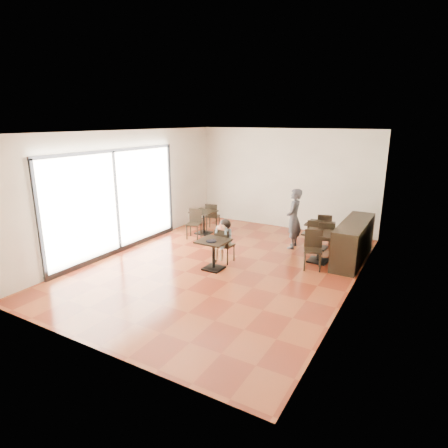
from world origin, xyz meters
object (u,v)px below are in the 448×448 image
Objects in this scene: chair_left_b at (194,224)px; cafe_table_back at (319,236)px; child at (225,241)px; chair_mid_a at (325,238)px; cafe_table_mid at (319,247)px; chair_back_a at (325,228)px; chair_left_a at (213,216)px; chair_mid_b at (313,250)px; adult_patron at (294,219)px; child_table at (214,255)px; child_chair at (225,245)px; cafe_table_left at (204,222)px; chair_back_b at (313,238)px.

cafe_table_back is at bearing 0.86° from chair_left_b.
cafe_table_back is 0.83× the size of chair_left_b.
child is 2.68m from chair_mid_a.
chair_back_a is (-0.28, 1.56, 0.05)m from cafe_table_mid.
chair_back_a reaches higher than chair_left_a.
chair_mid_a is 1.00× the size of chair_mid_b.
cafe_table_back is (0.65, 0.30, -0.47)m from adult_patron.
chair_left_a reaches higher than child_table.
child_chair reaches higher than cafe_table_left.
cafe_table_mid is (2.03, 1.73, 0.02)m from child_table.
chair_back_b is at bearing 43.17° from child.
child_table is 2.36m from chair_mid_b.
chair_mid_b reaches higher than child_chair.
cafe_table_mid is 1.07× the size of cafe_table_left.
child_table is 3.07m from chair_mid_a.
chair_mid_a is (3.82, -0.04, 0.10)m from cafe_table_left.
chair_left_b is 1.00× the size of chair_back_b.
child is 2.92m from chair_left_a.
chair_left_b is at bearing 179.40° from cafe_table_mid.
child_chair is 1.20× the size of cafe_table_back.
cafe_table_back is 3.65m from chair_left_b.
child_table is 0.66× the size of child.
cafe_table_mid is 1.05m from cafe_table_back.
cafe_table_back is (3.52, 0.42, 0.00)m from cafe_table_left.
child is at bearing -146.43° from chair_back_b.
chair_back_b reaches higher than child_table.
chair_back_a reaches higher than chair_left_b.
cafe_table_left is at bearing -18.07° from chair_mid_a.
child_chair is 1.00× the size of chair_left_b.
cafe_table_back is 0.78× the size of chair_mid_b.
adult_patron is 1.14m from chair_back_a.
child_table is 3.25m from cafe_table_back.
adult_patron is 2.29× the size of cafe_table_back.
chair_back_a is at bearing 8.80° from chair_left_b.
chair_back_b is (3.52, 0.42, 0.00)m from chair_left_b.
chair_left_a is at bearing 177.87° from cafe_table_back.
cafe_table_back is 0.83× the size of chair_back_a.
chair_back_b is (0.00, -1.10, 0.00)m from chair_back_a.
adult_patron is 1.03m from chair_mid_a.
cafe_table_left is at bearing 75.48° from chair_left_a.
child_table is 3.38m from chair_left_a.
child reaches higher than chair_left_a.
adult_patron is (1.10, 1.89, 0.40)m from child_chair.
chair_left_b is (-3.80, 0.04, 0.05)m from cafe_table_mid.
cafe_table_left is 0.78× the size of chair_mid_a.
chair_back_b is (3.52, -0.68, 0.00)m from chair_left_a.
cafe_table_left is at bearing 127.36° from child_table.
chair_mid_b is (0.01, -0.55, 0.08)m from cafe_table_mid.
chair_left_a is at bearing 127.36° from child.
child_chair is 0.79× the size of child.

